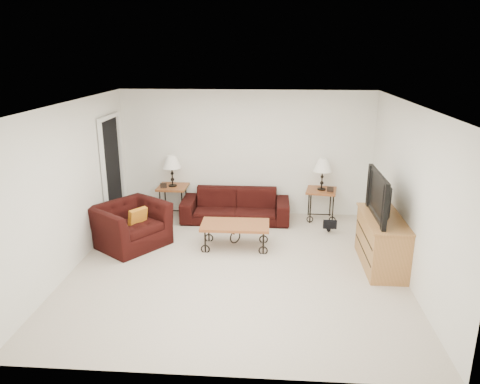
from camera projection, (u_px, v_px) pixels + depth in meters
name	position (u px, v px, depth m)	size (l,w,h in m)	color
ground	(237.00, 267.00, 7.06)	(5.00, 5.00, 0.00)	beige
wall_back	(247.00, 153.00, 9.07)	(5.00, 0.02, 2.50)	white
wall_front	(216.00, 267.00, 4.30)	(5.00, 0.02, 2.50)	white
wall_left	(72.00, 186.00, 6.86)	(0.02, 5.00, 2.50)	white
wall_right	(410.00, 194.00, 6.51)	(0.02, 5.00, 2.50)	white
ceiling	(236.00, 104.00, 6.31)	(5.00, 5.00, 0.00)	white
doorway	(112.00, 173.00, 8.50)	(0.08, 0.94, 2.04)	black
sofa	(235.00, 206.00, 8.90)	(2.10, 0.82, 0.61)	black
side_table_left	(173.00, 201.00, 9.16)	(0.57, 0.57, 0.63)	brown
side_table_right	(321.00, 204.00, 8.96)	(0.57, 0.57, 0.62)	brown
lamp_left	(172.00, 171.00, 8.97)	(0.36, 0.36, 0.63)	black
lamp_right	(322.00, 174.00, 8.77)	(0.35, 0.35, 0.62)	black
photo_frame_left	(163.00, 185.00, 8.92)	(0.13, 0.02, 0.10)	black
photo_frame_right	(330.00, 189.00, 8.70)	(0.12, 0.02, 0.10)	black
coffee_table	(235.00, 236.00, 7.69)	(1.14, 0.62, 0.43)	brown
armchair	(131.00, 225.00, 7.74)	(1.13, 0.98, 0.73)	black
throw_pillow	(138.00, 218.00, 7.64)	(0.33, 0.09, 0.33)	orange
tv_stand	(382.00, 242.00, 6.98)	(0.56, 1.34, 0.80)	#B77644
television	(385.00, 196.00, 6.76)	(1.20, 0.16, 0.69)	black
backpack	(329.00, 220.00, 8.35)	(0.37, 0.29, 0.48)	black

